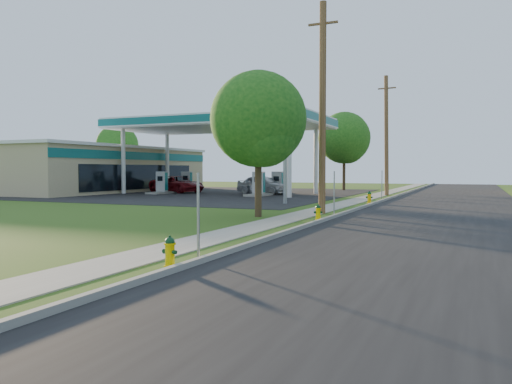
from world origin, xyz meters
TOP-DOWN VIEW (x-y plane):
  - ground_plane at (0.00, 0.00)m, footprint 140.00×140.00m
  - road at (4.50, 10.00)m, footprint 8.00×120.00m
  - curb at (0.50, 10.00)m, footprint 0.15×120.00m
  - sidewalk at (-1.25, 10.00)m, footprint 1.50×120.00m
  - forecourt at (-16.00, 32.00)m, footprint 26.00×28.00m
  - utility_pole_mid at (-0.60, 17.00)m, footprint 1.40×0.32m
  - utility_pole_far at (-0.60, 35.00)m, footprint 1.40×0.32m
  - sign_post_near at (0.25, 4.20)m, footprint 0.05×0.04m
  - sign_post_mid at (0.25, 16.00)m, footprint 0.05×0.04m
  - sign_post_far at (0.25, 28.20)m, footprint 0.05×0.04m
  - gas_canopy at (-14.00, 32.00)m, footprint 18.18×9.18m
  - fuel_pump_nw at (-18.50, 30.00)m, footprint 1.20×3.20m
  - fuel_pump_ne at (-9.50, 30.00)m, footprint 1.20×3.20m
  - fuel_pump_sw at (-18.50, 34.00)m, footprint 1.20×3.20m
  - fuel_pump_se at (-9.50, 34.00)m, footprint 1.20×3.20m
  - convenience_store at (-26.98, 32.00)m, footprint 10.40×22.40m
  - price_pylon at (-4.50, 22.50)m, footprint 0.34×2.04m
  - tree_verge at (-2.61, 14.30)m, footprint 4.19×4.19m
  - tree_lot at (-5.96, 43.30)m, footprint 5.14×5.14m
  - tree_back at (-31.36, 40.02)m, footprint 4.74×4.74m
  - hydrant_near at (0.14, 3.21)m, footprint 0.36×0.32m
  - hydrant_mid at (0.16, 13.88)m, footprint 0.35×0.31m
  - hydrant_far at (0.10, 24.71)m, footprint 0.39×0.35m
  - car_red at (-18.43, 32.23)m, footprint 5.82×3.75m
  - car_silver at (-10.29, 32.79)m, footprint 5.04×3.04m

SIDE VIEW (x-z plane):
  - ground_plane at x=0.00m, z-range 0.00..0.00m
  - road at x=4.50m, z-range 0.00..0.02m
  - forecourt at x=-16.00m, z-range 0.00..0.02m
  - sidewalk at x=-1.25m, z-range 0.00..0.03m
  - curb at x=0.50m, z-range 0.00..0.15m
  - hydrant_mid at x=0.16m, z-range -0.01..0.66m
  - hydrant_near at x=0.14m, z-range -0.01..0.68m
  - hydrant_far at x=0.10m, z-range -0.01..0.76m
  - fuel_pump_nw at x=-18.50m, z-range -0.23..1.67m
  - fuel_pump_ne at x=-9.50m, z-range -0.23..1.67m
  - fuel_pump_sw at x=-18.50m, z-range -0.23..1.67m
  - fuel_pump_se at x=-9.50m, z-range -0.23..1.67m
  - car_red at x=-18.43m, z-range 0.00..1.49m
  - car_silver at x=-10.29m, z-range 0.00..1.61m
  - sign_post_near at x=0.25m, z-range 0.00..2.00m
  - sign_post_mid at x=0.25m, z-range 0.00..2.00m
  - sign_post_far at x=0.25m, z-range 0.00..2.00m
  - convenience_store at x=-26.98m, z-range 0.01..4.25m
  - tree_verge at x=-2.61m, z-range 0.91..7.27m
  - tree_back at x=-31.36m, z-range 1.03..8.22m
  - utility_pole_far at x=-0.60m, z-range 0.05..9.56m
  - utility_pole_mid at x=-0.60m, z-range 0.05..9.85m
  - tree_lot at x=-5.96m, z-range 1.12..8.91m
  - price_pylon at x=-4.50m, z-range 2.01..8.86m
  - gas_canopy at x=-14.00m, z-range 2.70..9.10m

